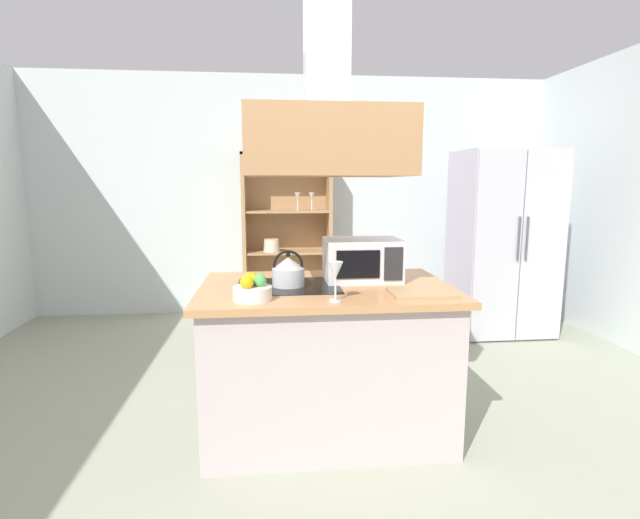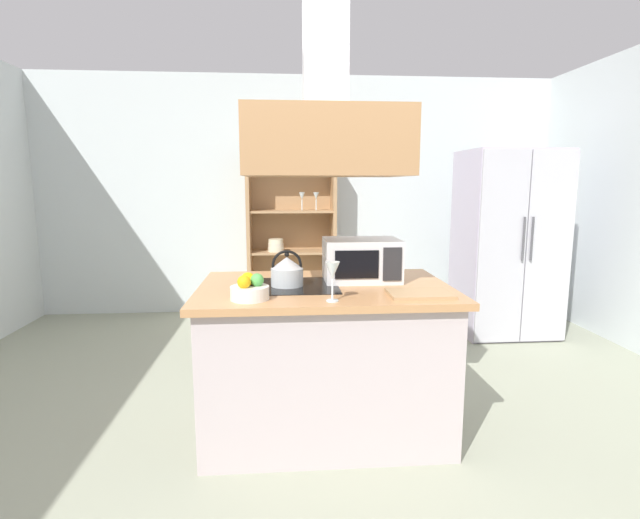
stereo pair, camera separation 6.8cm
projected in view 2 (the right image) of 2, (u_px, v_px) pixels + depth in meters
ground_plane at (317, 440)px, 2.81m from camera, size 7.80×7.80×0.00m
wall_back at (299, 196)px, 5.54m from camera, size 6.00×0.12×2.70m
kitchen_island at (324, 357)px, 2.89m from camera, size 1.48×0.99×0.90m
range_hood at (325, 126)px, 2.67m from camera, size 0.90×0.70×1.16m
refrigerator at (507, 243)px, 4.71m from camera, size 0.90×0.77×1.82m
dish_cabinet at (291, 244)px, 5.41m from camera, size 0.99×0.40×1.83m
kettle at (287, 271)px, 2.78m from camera, size 0.19×0.19×0.21m
cutting_board at (420, 294)px, 2.57m from camera, size 0.34×0.24×0.02m
microwave at (361, 260)px, 2.95m from camera, size 0.46×0.35×0.26m
wine_glass_on_counter at (332, 272)px, 2.41m from camera, size 0.08×0.08×0.21m
fruit_bowl at (250, 289)px, 2.47m from camera, size 0.20×0.20×0.14m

